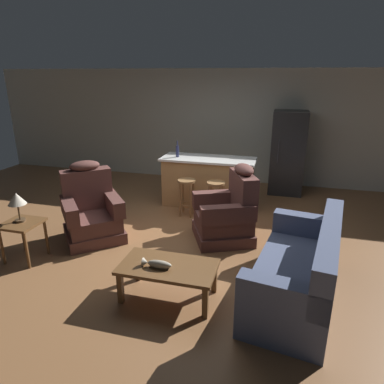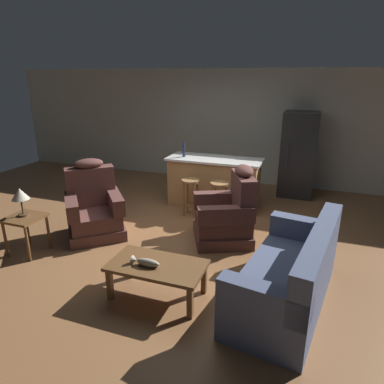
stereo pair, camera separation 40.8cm
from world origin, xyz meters
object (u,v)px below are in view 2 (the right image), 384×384
fish_figurine (145,262)px  recliner_near_island (228,215)px  couch (291,276)px  bar_stool_right (219,194)px  recliner_near_lamp (94,209)px  end_table (25,223)px  bar_stool_left (191,191)px  coffee_table (157,268)px  bottle_tall_green (184,151)px  kitchen_island (214,182)px  table_lamp (20,195)px  refrigerator (298,155)px

fish_figurine → recliner_near_island: recliner_near_island is taller
couch → bar_stool_right: bearing=-46.5°
recliner_near_island → recliner_near_lamp: bearing=-10.9°
end_table → bar_stool_left: 2.74m
coffee_table → bottle_tall_green: (-0.82, 3.00, 0.70)m
kitchen_island → end_table: bearing=-126.0°
bar_stool_left → bar_stool_right: size_ratio=1.00×
recliner_near_island → end_table: size_ratio=2.14×
coffee_table → bar_stool_right: bearing=88.6°
table_lamp → kitchen_island: table_lamp is taller
recliner_near_lamp → table_lamp: recliner_near_lamp is taller
fish_figurine → couch: 1.63m
coffee_table → couch: couch is taller
bar_stool_left → bar_stool_right: 0.53m
recliner_near_lamp → kitchen_island: 2.37m
coffee_table → recliner_near_island: 1.73m
refrigerator → kitchen_island: bearing=-140.8°
recliner_near_island → kitchen_island: size_ratio=0.67×
kitchen_island → bar_stool_left: 0.68m
coffee_table → refrigerator: bearing=73.6°
fish_figurine → bar_stool_right: bar_stool_right is taller
recliner_near_island → kitchen_island: bearing=-89.8°
bar_stool_left → refrigerator: refrigerator is taller
fish_figurine → table_lamp: bearing=169.1°
couch → end_table: (-3.67, -0.07, 0.12)m
couch → kitchen_island: bearing=-48.8°
couch → table_lamp: table_lamp is taller
recliner_near_lamp → refrigerator: refrigerator is taller
bar_stool_left → couch: bearing=-46.6°
couch → bottle_tall_green: bearing=-39.8°
end_table → refrigerator: (3.47, 3.95, 0.42)m
fish_figurine → recliner_near_island: 1.83m
bar_stool_right → bottle_tall_green: (-0.88, 0.57, 0.60)m
couch → recliner_near_island: (-1.05, 1.29, 0.08)m
bar_stool_right → refrigerator: bearing=56.9°
bar_stool_right → recliner_near_island: bearing=-65.0°
bar_stool_right → bottle_tall_green: 1.21m
recliner_near_lamp → recliner_near_island: bearing=62.4°
bar_stool_left → bottle_tall_green: 0.90m
couch → recliner_near_lamp: size_ratio=1.67×
recliner_near_lamp → bar_stool_left: recliner_near_lamp is taller
coffee_table → fish_figurine: bearing=-144.6°
fish_figurine → end_table: (-2.11, 0.39, -0.00)m
end_table → bar_stool_left: (1.74, 2.12, 0.01)m
recliner_near_island → table_lamp: bearing=2.5°
recliner_near_island → refrigerator: size_ratio=0.68×
couch → recliner_near_island: size_ratio=1.67×
bottle_tall_green → refrigerator: bearing=31.3°
refrigerator → bottle_tall_green: size_ratio=5.62×
couch → bottle_tall_green: bottle_tall_green is taller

